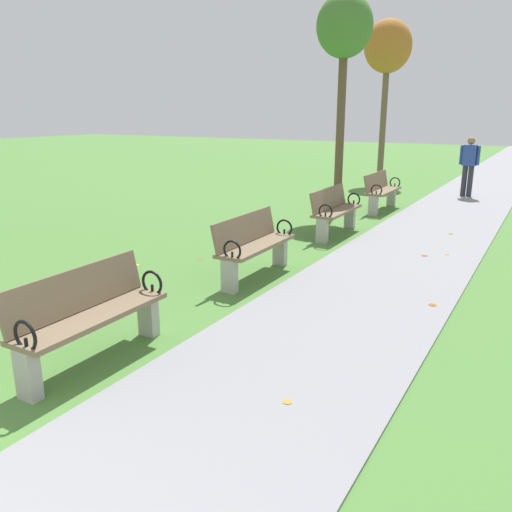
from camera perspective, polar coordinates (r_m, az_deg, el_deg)
The scene contains 9 objects.
paved_walkway at distance 18.40m, azimuth 23.86°, elevation 7.14°, with size 2.24×44.00×0.02m, color gray.
park_bench_2 at distance 5.10m, azimuth -17.90°, elevation -6.13°, with size 0.48×1.60×0.90m.
park_bench_3 at distance 7.36m, azimuth -0.27°, elevation 1.28°, with size 0.50×1.61×0.90m.
park_bench_4 at distance 10.09m, azimuth 8.68°, elevation 5.04°, with size 0.49×1.61×0.90m.
park_bench_5 at distance 12.89m, azimuth 13.64°, elevation 7.06°, with size 0.47×1.60×0.90m.
tree_3 at distance 12.84m, azimuth 9.72°, elevation 23.15°, with size 1.27×1.27×4.87m.
tree_4 at distance 18.76m, azimuth 14.32°, elevation 21.22°, with size 1.54×1.54×5.22m.
pedestrian_walking at distance 15.65m, azimuth 22.42°, elevation 9.42°, with size 0.53×0.24×1.62m.
scattered_leaves at distance 7.87m, azimuth 3.37°, elevation -1.37°, with size 4.51×15.45×0.02m.
Camera 1 is at (3.10, -0.15, 2.31)m, focal length 36.28 mm.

